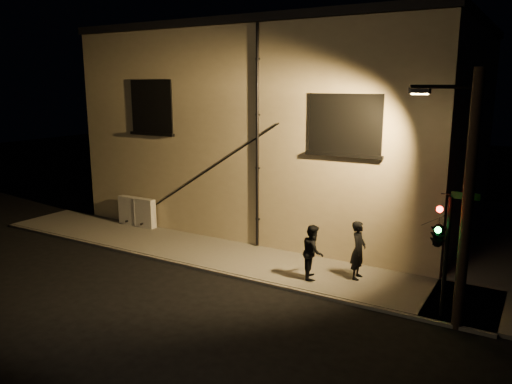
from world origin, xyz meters
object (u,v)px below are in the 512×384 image
Objects in this scene: pedestrian_a at (358,250)px; traffic_signal at (439,233)px; streetlamp_pole at (464,194)px; utility_cabinet at (137,212)px; pedestrian_b at (313,252)px.

pedestrian_a is 0.55× the size of traffic_signal.
pedestrian_a is 4.41m from streetlamp_pole.
streetlamp_pole is (0.54, -0.11, 1.14)m from traffic_signal.
traffic_signal is at bearing -122.56° from pedestrian_a.
traffic_signal is (2.68, -1.53, 1.38)m from pedestrian_a.
utility_cabinet is 9.45m from pedestrian_b.
pedestrian_b is (-1.27, -0.70, -0.07)m from pedestrian_a.
pedestrian_b is at bearing -10.24° from utility_cabinet.
pedestrian_a is 1.08× the size of pedestrian_b.
streetlamp_pole is (13.80, -2.62, 2.83)m from utility_cabinet.
traffic_signal reaches higher than pedestrian_b.
pedestrian_b is 5.27m from streetlamp_pole.
traffic_signal reaches higher than utility_cabinet.
pedestrian_b is 0.51× the size of traffic_signal.
utility_cabinet is 0.56× the size of traffic_signal.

